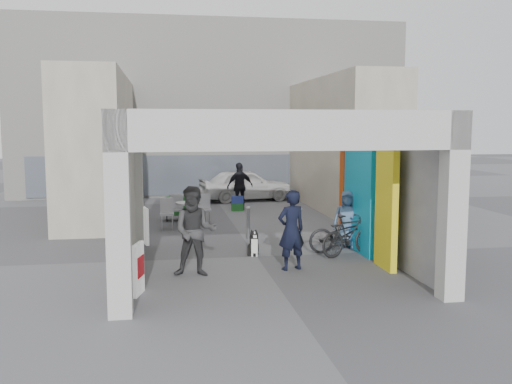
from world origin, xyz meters
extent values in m
plane|color=#5C5C61|center=(0.00, 0.00, 0.00)|extent=(90.00, 90.00, 0.00)
cube|color=#B4B3AF|center=(-3.00, -4.00, 1.75)|extent=(0.40, 0.40, 3.50)
cube|color=#B4B3AF|center=(-3.00, 2.00, 1.75)|extent=(0.40, 0.40, 3.50)
cube|color=#B4B3AF|center=(3.00, -4.00, 1.75)|extent=(0.40, 0.40, 3.50)
cube|color=#D3460C|center=(3.00, 2.00, 1.75)|extent=(0.40, 0.40, 3.50)
plane|color=beige|center=(-3.00, -1.00, 1.75)|extent=(0.00, 6.40, 6.40)
plane|color=#A4A5AA|center=(3.00, -1.00, 1.75)|extent=(0.00, 6.40, 6.40)
cube|color=#0CA1CA|center=(2.70, 0.20, 1.40)|extent=(0.15, 2.00, 2.80)
cube|color=yellow|center=(2.70, -1.60, 1.40)|extent=(0.15, 1.00, 2.80)
plane|color=beige|center=(0.00, -1.00, 3.50)|extent=(6.40, 6.40, 0.00)
cube|color=#B4B3AF|center=(0.00, 2.05, 3.15)|extent=(6.40, 0.30, 0.70)
cube|color=#B4B3AF|center=(0.00, -4.05, 3.15)|extent=(6.40, 0.30, 0.70)
cube|color=white|center=(0.00, 2.22, 3.10)|extent=(4.20, 0.05, 0.55)
cube|color=silver|center=(0.00, 14.00, 4.00)|extent=(18.00, 4.00, 8.00)
cube|color=#515966|center=(0.00, 11.95, 1.00)|extent=(16.20, 0.06, 1.80)
cube|color=white|center=(-2.00, 11.96, 2.80)|extent=(2.60, 0.06, 0.50)
cube|color=red|center=(1.50, 11.96, 2.80)|extent=(2.20, 0.06, 0.50)
cube|color=#BBB39A|center=(-4.50, 7.50, 2.50)|extent=(2.00, 9.00, 5.00)
cube|color=#BBB39A|center=(4.50, 7.50, 2.50)|extent=(2.00, 9.00, 5.00)
cylinder|color=gray|center=(-1.52, 2.53, 0.41)|extent=(0.09, 0.09, 0.82)
cylinder|color=gray|center=(0.12, 2.21, 0.45)|extent=(0.09, 0.09, 0.91)
cylinder|color=gray|center=(1.67, 2.33, 0.41)|extent=(0.09, 0.09, 0.82)
cube|color=white|center=(-2.75, -2.77, 0.50)|extent=(0.21, 0.55, 1.00)
cube|color=red|center=(-2.71, -2.77, 0.55)|extent=(0.13, 0.38, 0.40)
cube|color=white|center=(-2.75, 1.98, 0.50)|extent=(0.20, 0.55, 1.00)
cube|color=red|center=(-2.71, 1.98, 0.55)|extent=(0.12, 0.38, 0.40)
cylinder|color=#9F9FA4|center=(-1.49, 4.23, 0.40)|extent=(0.07, 0.07, 0.79)
cylinder|color=#9F9FA4|center=(-1.49, 4.23, 0.01)|extent=(0.49, 0.49, 0.02)
cylinder|color=#9F9FA4|center=(-1.49, 4.23, 0.79)|extent=(0.77, 0.77, 0.06)
cube|color=#9F9FA4|center=(-2.15, 4.01, 0.25)|extent=(0.42, 0.42, 0.50)
cube|color=#9F9FA4|center=(-2.15, 4.21, 0.74)|extent=(0.42, 0.06, 0.50)
cube|color=#9F9FA4|center=(-0.94, 4.78, 0.25)|extent=(0.42, 0.42, 0.50)
cube|color=#9F9FA4|center=(-0.94, 4.98, 0.74)|extent=(0.42, 0.06, 0.50)
cube|color=#9F9FA4|center=(-1.82, 4.89, 0.25)|extent=(0.42, 0.42, 0.50)
cube|color=#9F9FA4|center=(-1.82, 5.09, 0.74)|extent=(0.42, 0.06, 0.50)
cube|color=black|center=(-1.66, 5.79, 0.15)|extent=(1.20, 0.60, 0.30)
cube|color=#16501C|center=(-1.66, 5.64, 0.30)|extent=(1.00, 0.35, 0.18)
cube|color=#16501C|center=(-1.66, 5.79, 0.50)|extent=(1.00, 0.35, 0.18)
cube|color=#16501C|center=(-1.66, 5.94, 0.70)|extent=(1.00, 0.35, 0.18)
cube|color=#16501C|center=(0.52, 7.66, 0.14)|extent=(0.48, 0.38, 0.28)
cube|color=navy|center=(0.52, 7.66, 0.42)|extent=(0.48, 0.38, 0.28)
cube|color=black|center=(-0.05, 0.20, 0.12)|extent=(0.25, 0.33, 0.25)
cube|color=black|center=(-0.05, 0.06, 0.31)|extent=(0.20, 0.17, 0.37)
cube|color=white|center=(-0.05, -0.03, 0.27)|extent=(0.16, 0.03, 0.35)
cylinder|color=white|center=(-0.11, -0.01, 0.15)|extent=(0.05, 0.05, 0.29)
cylinder|color=white|center=(0.00, -0.01, 0.15)|extent=(0.05, 0.05, 0.29)
sphere|color=black|center=(-0.05, 0.04, 0.54)|extent=(0.20, 0.20, 0.20)
cube|color=white|center=(-0.05, -0.06, 0.52)|extent=(0.08, 0.12, 0.06)
cone|color=black|center=(-0.11, 0.09, 0.64)|extent=(0.07, 0.07, 0.08)
cone|color=black|center=(0.00, 0.09, 0.64)|extent=(0.07, 0.07, 0.08)
imported|color=black|center=(0.56, -1.38, 0.90)|extent=(0.75, 0.59, 1.81)
imported|color=#363638|center=(-1.60, -1.57, 0.97)|extent=(1.04, 0.87, 1.94)
imported|color=#4E6F98|center=(2.54, 0.64, 0.77)|extent=(0.87, 0.71, 1.53)
imported|color=black|center=(0.64, 7.80, 0.91)|extent=(1.15, 0.73, 1.82)
imported|color=black|center=(2.30, 0.10, 0.50)|extent=(1.91, 0.71, 0.99)
imported|color=black|center=(2.30, -0.27, 0.52)|extent=(1.79, 1.13, 1.04)
imported|color=silver|center=(1.24, 10.51, 0.68)|extent=(4.20, 2.21, 1.36)
camera|label=1|loc=(-2.24, -13.64, 3.24)|focal=40.00mm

